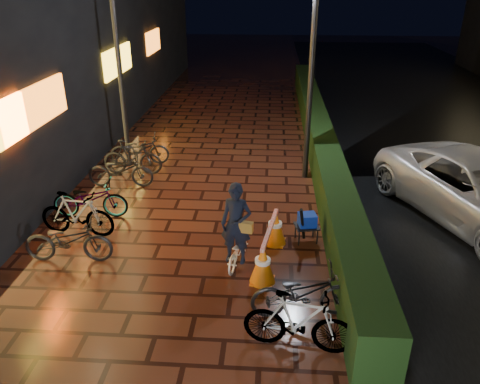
{
  "coord_description": "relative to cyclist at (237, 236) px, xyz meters",
  "views": [
    {
      "loc": [
        1.75,
        -6.77,
        5.25
      ],
      "look_at": [
        1.14,
        2.09,
        1.1
      ],
      "focal_mm": 35.0,
      "sensor_mm": 36.0,
      "label": 1
    }
  ],
  "objects": [
    {
      "name": "traffic_barrier",
      "position": [
        0.63,
        0.16,
        -0.27
      ],
      "size": [
        0.71,
        1.9,
        0.77
      ],
      "color": "orange",
      "rests_on": "ground"
    },
    {
      "name": "cyclist",
      "position": [
        0.0,
        0.0,
        0.0
      ],
      "size": [
        0.69,
        1.29,
        1.76
      ],
      "color": "white",
      "rests_on": "ground"
    },
    {
      "name": "parked_bikes_storefront",
      "position": [
        -3.42,
        2.63,
        -0.18
      ],
      "size": [
        2.07,
        6.07,
        1.02
      ],
      "color": "black",
      "rests_on": "ground"
    },
    {
      "name": "parked_bikes_hedge",
      "position": [
        1.16,
        -1.81,
        -0.17
      ],
      "size": [
        1.89,
        1.56,
        1.02
      ],
      "color": "black",
      "rests_on": "ground"
    },
    {
      "name": "ground",
      "position": [
        -1.15,
        -1.04,
        -0.65
      ],
      "size": [
        80.0,
        80.0,
        0.0
      ],
      "primitive_type": "plane",
      "color": "#381911",
      "rests_on": "ground"
    },
    {
      "name": "cart_assembly",
      "position": [
        1.42,
        0.98,
        -0.17
      ],
      "size": [
        0.57,
        0.6,
        0.93
      ],
      "color": "black",
      "rests_on": "ground"
    },
    {
      "name": "lamp_post_hedge",
      "position": [
        1.6,
        4.55,
        2.41
      ],
      "size": [
        0.53,
        0.17,
        5.57
      ],
      "color": "black",
      "rests_on": "ground"
    },
    {
      "name": "hedge",
      "position": [
        2.15,
        6.96,
        -0.15
      ],
      "size": [
        0.7,
        20.0,
        1.0
      ],
      "primitive_type": "cube",
      "color": "black",
      "rests_on": "ground"
    },
    {
      "name": "lamp_post_sf",
      "position": [
        -4.06,
        6.39,
        2.54
      ],
      "size": [
        0.55,
        0.16,
        5.8
      ],
      "color": "black",
      "rests_on": "ground"
    }
  ]
}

